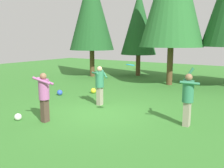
# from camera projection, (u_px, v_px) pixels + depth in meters

# --- Properties ---
(ground_plane) EXTENTS (40.00, 40.00, 0.00)m
(ground_plane) POSITION_uv_depth(u_px,v_px,m) (98.00, 113.00, 9.17)
(ground_plane) COLOR #387A2D
(person_thrower) EXTENTS (0.63, 0.64, 1.82)m
(person_thrower) POSITION_uv_depth(u_px,v_px,m) (188.00, 95.00, 7.64)
(person_thrower) COLOR gray
(person_thrower) RESTS_ON ground_plane
(person_catcher) EXTENTS (0.72, 0.69, 1.61)m
(person_catcher) POSITION_uv_depth(u_px,v_px,m) (44.00, 93.00, 8.04)
(person_catcher) COLOR #4C382D
(person_catcher) RESTS_ON ground_plane
(person_bystander) EXTENTS (0.71, 0.69, 1.60)m
(person_bystander) POSITION_uv_depth(u_px,v_px,m) (100.00, 82.00, 10.14)
(person_bystander) COLOR gray
(person_bystander) RESTS_ON ground_plane
(frisbee) EXTENTS (0.31, 0.31, 0.07)m
(frisbee) POSITION_uv_depth(u_px,v_px,m) (130.00, 65.00, 7.74)
(frisbee) COLOR #2393D1
(ball_white) EXTENTS (0.24, 0.24, 0.24)m
(ball_white) POSITION_uv_depth(u_px,v_px,m) (18.00, 117.00, 8.33)
(ball_white) COLOR white
(ball_white) RESTS_ON ground_plane
(ball_orange) EXTENTS (0.19, 0.19, 0.19)m
(ball_orange) POSITION_uv_depth(u_px,v_px,m) (46.00, 110.00, 9.28)
(ball_orange) COLOR orange
(ball_orange) RESTS_ON ground_plane
(ball_blue) EXTENTS (0.27, 0.27, 0.27)m
(ball_blue) POSITION_uv_depth(u_px,v_px,m) (60.00, 93.00, 12.07)
(ball_blue) COLOR blue
(ball_blue) RESTS_ON ground_plane
(ball_yellow) EXTENTS (0.27, 0.27, 0.27)m
(ball_yellow) POSITION_uv_depth(u_px,v_px,m) (93.00, 91.00, 12.50)
(ball_yellow) COLOR yellow
(ball_yellow) RESTS_ON ground_plane
(tree_far_left) EXTENTS (3.14, 3.14, 7.51)m
(tree_far_left) POSITION_uv_depth(u_px,v_px,m) (91.00, 10.00, 17.47)
(tree_far_left) COLOR brown
(tree_far_left) RESTS_ON ground_plane
(tree_left) EXTENTS (2.57, 2.57, 6.14)m
(tree_left) POSITION_uv_depth(u_px,v_px,m) (139.00, 23.00, 18.02)
(tree_left) COLOR brown
(tree_left) RESTS_ON ground_plane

